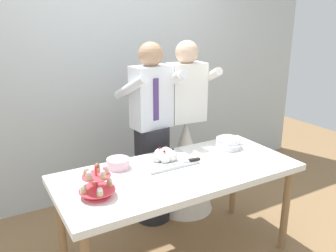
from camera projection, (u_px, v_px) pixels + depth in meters
rear_wall at (108, 59)px, 3.50m from camera, size 5.20×0.10×2.90m
dessert_table at (179, 179)px, 2.58m from camera, size 1.80×0.80×0.78m
cupcake_stand at (97, 183)px, 2.16m from camera, size 0.23×0.23×0.21m
main_cake_tray at (166, 157)px, 2.68m from camera, size 0.43×0.31×0.12m
plate_stack at (228, 143)px, 2.98m from camera, size 0.22×0.22×0.09m
round_cake at (118, 164)px, 2.56m from camera, size 0.24×0.24×0.08m
person_groom at (152, 145)px, 3.14m from camera, size 0.50×0.53×1.66m
person_bride at (185, 154)px, 3.37m from camera, size 0.56×0.56×1.66m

